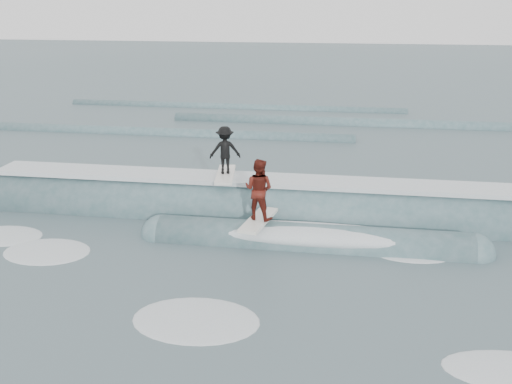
# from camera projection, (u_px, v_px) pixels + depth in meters

# --- Properties ---
(ground) EXTENTS (160.00, 160.00, 0.00)m
(ground) POSITION_uv_depth(u_px,v_px,m) (243.00, 256.00, 15.73)
(ground) COLOR #3B5356
(ground) RESTS_ON ground
(breaking_wave) EXTENTS (22.75, 3.97, 2.37)m
(breaking_wave) POSITION_uv_depth(u_px,v_px,m) (268.00, 217.00, 18.46)
(breaking_wave) COLOR #395B60
(breaking_wave) RESTS_ON ground
(surfer_black) EXTENTS (1.11, 2.05, 1.65)m
(surfer_black) POSITION_uv_depth(u_px,v_px,m) (225.00, 153.00, 18.34)
(surfer_black) COLOR white
(surfer_black) RESTS_ON ground
(surfer_red) EXTENTS (1.02, 2.07, 1.88)m
(surfer_red) POSITION_uv_depth(u_px,v_px,m) (259.00, 192.00, 16.24)
(surfer_red) COLOR white
(surfer_red) RESTS_ON ground
(whitewater) EXTENTS (15.93, 7.17, 0.10)m
(whitewater) POSITION_uv_depth(u_px,v_px,m) (230.00, 287.00, 14.06)
(whitewater) COLOR white
(whitewater) RESTS_ON ground
(far_swells) EXTENTS (33.58, 8.65, 0.80)m
(far_swells) POSITION_uv_depth(u_px,v_px,m) (262.00, 123.00, 32.54)
(far_swells) COLOR #395B60
(far_swells) RESTS_ON ground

